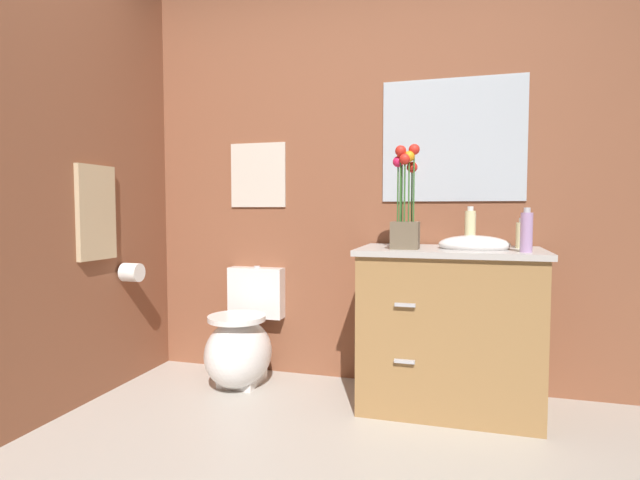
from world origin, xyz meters
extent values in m
cube|color=brown|center=(0.20, 1.65, 1.25)|extent=(4.17, 0.05, 2.50)
cube|color=brown|center=(-1.36, 0.49, 1.25)|extent=(0.05, 4.54, 2.50)
ellipsoid|color=white|center=(-0.65, 1.30, 0.20)|extent=(0.38, 0.48, 0.40)
cube|color=white|center=(-0.65, 1.35, 0.09)|extent=(0.22, 0.26, 0.18)
cube|color=white|center=(-0.65, 1.59, 0.52)|extent=(0.36, 0.13, 0.32)
cylinder|color=white|center=(-0.65, 1.28, 0.42)|extent=(0.34, 0.34, 0.03)
cylinder|color=#B7B7BC|center=(-0.65, 1.59, 0.68)|extent=(0.04, 0.04, 0.02)
cube|color=#9E7242|center=(0.55, 1.32, 0.41)|extent=(0.90, 0.52, 0.82)
cube|color=#BCB7B2|center=(0.55, 1.32, 0.83)|extent=(0.94, 0.56, 0.03)
ellipsoid|color=white|center=(0.67, 1.32, 0.87)|extent=(0.36, 0.26, 0.10)
cylinder|color=#B7B7BC|center=(0.67, 1.48, 0.94)|extent=(0.02, 0.02, 0.18)
cube|color=#B7B7BC|center=(0.35, 1.05, 0.59)|extent=(0.10, 0.02, 0.02)
cube|color=#B7B7BC|center=(0.35, 1.05, 0.31)|extent=(0.10, 0.02, 0.02)
cube|color=brown|center=(0.33, 1.22, 0.92)|extent=(0.14, 0.14, 0.14)
cylinder|color=#386B2D|center=(0.37, 1.22, 1.17)|extent=(0.01, 0.01, 0.37)
sphere|color=red|center=(0.37, 1.22, 1.36)|extent=(0.06, 0.06, 0.06)
cylinder|color=#386B2D|center=(0.36, 1.25, 1.13)|extent=(0.01, 0.01, 0.28)
sphere|color=red|center=(0.36, 1.25, 1.27)|extent=(0.06, 0.06, 0.06)
cylinder|color=#386B2D|center=(0.32, 1.25, 1.15)|extent=(0.01, 0.01, 0.32)
sphere|color=orange|center=(0.32, 1.25, 1.31)|extent=(0.06, 0.06, 0.06)
cylinder|color=#386B2D|center=(0.31, 1.23, 1.16)|extent=(0.01, 0.01, 0.33)
sphere|color=orange|center=(0.31, 1.23, 1.32)|extent=(0.06, 0.06, 0.06)
cylinder|color=#386B2D|center=(0.29, 1.22, 1.14)|extent=(0.01, 0.01, 0.31)
sphere|color=#E01E51|center=(0.29, 1.22, 1.30)|extent=(0.06, 0.06, 0.06)
cylinder|color=#386B2D|center=(0.30, 1.20, 1.17)|extent=(0.01, 0.01, 0.36)
sphere|color=red|center=(0.30, 1.20, 1.35)|extent=(0.06, 0.06, 0.06)
cylinder|color=#386B2D|center=(0.33, 1.19, 1.15)|extent=(0.01, 0.01, 0.32)
sphere|color=red|center=(0.33, 1.19, 1.31)|extent=(0.06, 0.06, 0.06)
cylinder|color=#386B2D|center=(0.35, 1.21, 1.16)|extent=(0.01, 0.01, 0.33)
sphere|color=orange|center=(0.35, 1.21, 1.32)|extent=(0.06, 0.06, 0.06)
cylinder|color=beige|center=(0.92, 1.44, 0.92)|extent=(0.06, 0.06, 0.13)
cylinder|color=#B7B7BC|center=(0.92, 1.44, 1.00)|extent=(0.04, 0.04, 0.02)
cylinder|color=beige|center=(0.65, 1.45, 0.95)|extent=(0.06, 0.06, 0.20)
cylinder|color=silver|center=(0.65, 1.45, 1.06)|extent=(0.03, 0.03, 0.02)
cylinder|color=#B28CBF|center=(0.90, 1.17, 0.94)|extent=(0.06, 0.06, 0.19)
cylinder|color=#B7B7BC|center=(0.90, 1.17, 1.05)|extent=(0.03, 0.03, 0.02)
cube|color=beige|center=(-0.65, 1.61, 1.27)|extent=(0.37, 0.01, 0.41)
cube|color=#B2BCC6|center=(0.55, 1.61, 1.45)|extent=(0.80, 0.01, 0.70)
cube|color=tan|center=(-1.32, 0.93, 1.04)|extent=(0.03, 0.28, 0.52)
cylinder|color=white|center=(-1.27, 1.15, 0.68)|extent=(0.11, 0.11, 0.11)
camera|label=1|loc=(0.61, -1.35, 1.05)|focal=27.83mm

